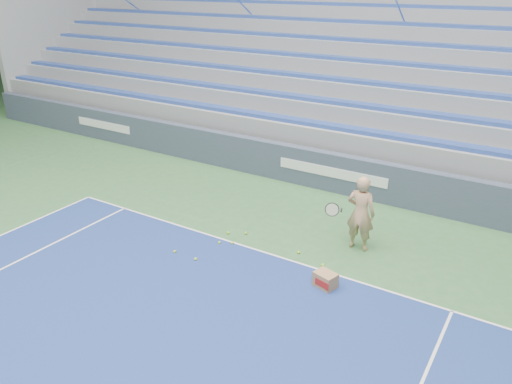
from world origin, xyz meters
TOP-DOWN VIEW (x-y plane):
  - sponsor_barrier at (0.00, 15.88)m, footprint 30.00×0.32m
  - bleachers at (0.00, 21.60)m, footprint 31.00×9.15m
  - tennis_player at (1.80, 13.17)m, footprint 0.92×0.83m
  - ball_box at (1.83, 11.39)m, footprint 0.49×0.42m
  - tennis_ball_0 at (1.48, 12.05)m, footprint 0.07×0.07m
  - tennis_ball_1 at (-1.51, 10.84)m, footprint 0.07×0.07m
  - tennis_ball_2 at (-1.02, 12.17)m, footprint 0.07×0.07m
  - tennis_ball_3 at (-0.93, 10.83)m, footprint 0.07×0.07m
  - tennis_ball_4 at (-0.66, 12.38)m, footprint 0.07×0.07m
  - tennis_ball_5 at (-0.66, 11.82)m, footprint 0.07×0.07m
  - tennis_ball_6 at (-0.92, 11.68)m, footprint 0.07×0.07m
  - tennis_ball_7 at (0.81, 12.25)m, footprint 0.07×0.07m

SIDE VIEW (x-z plane):
  - tennis_ball_0 at x=1.48m, z-range 0.00..0.07m
  - tennis_ball_1 at x=-1.51m, z-range 0.00..0.07m
  - tennis_ball_2 at x=-1.02m, z-range 0.00..0.07m
  - tennis_ball_3 at x=-0.93m, z-range 0.00..0.07m
  - tennis_ball_4 at x=-0.66m, z-range 0.00..0.07m
  - tennis_ball_5 at x=-0.66m, z-range 0.00..0.07m
  - tennis_ball_6 at x=-0.92m, z-range 0.00..0.07m
  - tennis_ball_7 at x=0.81m, z-range 0.00..0.07m
  - ball_box at x=1.83m, z-range 0.00..0.31m
  - sponsor_barrier at x=0.00m, z-range 0.00..1.10m
  - tennis_player at x=1.80m, z-range 0.00..1.72m
  - bleachers at x=0.00m, z-range -1.29..6.01m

